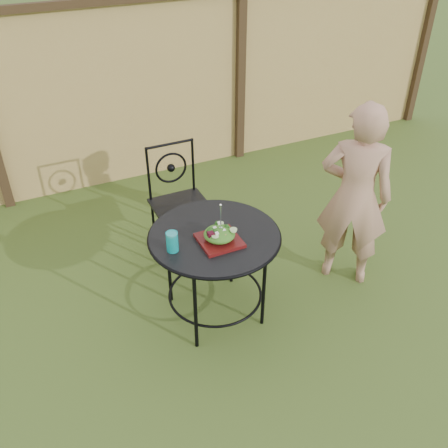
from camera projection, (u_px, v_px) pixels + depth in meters
name	position (u px, v px, depth m)	size (l,w,h in m)	color
ground	(213.00, 299.00, 3.93)	(60.00, 60.00, 0.00)	#2A4415
fence	(123.00, 94.00, 5.03)	(8.00, 0.12, 1.90)	#D5B869
patio_table	(215.00, 250.00, 3.49)	(0.92, 0.92, 0.72)	black
patio_chair	(179.00, 198.00, 4.22)	(0.46, 0.46, 0.95)	black
diner	(355.00, 197.00, 3.76)	(0.55, 0.36, 1.51)	#AA7A61
salad_plate	(219.00, 240.00, 3.33)	(0.27, 0.27, 0.02)	#3F090B
salad	(219.00, 234.00, 3.30)	(0.21, 0.21, 0.08)	#235614
fork	(221.00, 218.00, 3.23)	(0.01, 0.01, 0.18)	silver
drinking_glass	(172.00, 242.00, 3.23)	(0.08, 0.08, 0.14)	#0D9A9B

